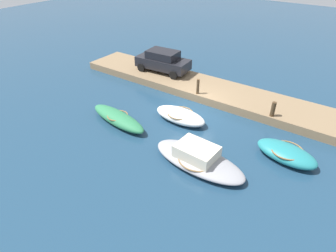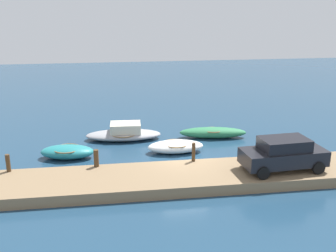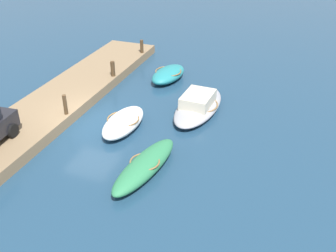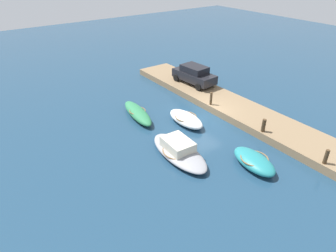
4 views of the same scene
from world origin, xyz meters
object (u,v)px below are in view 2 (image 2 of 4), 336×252
Objects in this scene: parked_car at (283,154)px; mooring_post_west at (8,163)px; rowboat_white at (176,146)px; rowboat_teal at (67,152)px; rowboat_green at (213,133)px; motorboat_grey at (124,133)px; mooring_post_mid_west at (96,158)px; mooring_post_mid_east at (194,152)px.

mooring_post_west is at bearing 168.39° from parked_car.
mooring_post_west is (-9.07, -2.92, 0.63)m from rowboat_white.
rowboat_teal is 3.64× the size of mooring_post_west.
rowboat_teal is 0.97× the size of rowboat_white.
rowboat_green is 1.40× the size of rowboat_teal.
motorboat_grey is at bearing -177.13° from rowboat_green.
mooring_post_west is at bearing 180.00° from mooring_post_mid_west.
rowboat_white is at bearing -41.87° from motorboat_grey.
mooring_post_mid_east is (3.48, -5.89, 0.66)m from motorboat_grey.
rowboat_white is at bearing 17.86° from mooring_post_west.
rowboat_green is 9.33m from mooring_post_mid_west.
rowboat_teal is (-9.39, -2.41, 0.03)m from rowboat_green.
parked_car is (11.18, -4.75, 1.03)m from rowboat_teal.
motorboat_grey is at bearing 135.95° from rowboat_white.
rowboat_green is 7.45m from parked_car.
parked_car is at bearing -23.14° from mooring_post_mid_east.
parked_car is at bearing -42.04° from motorboat_grey.
mooring_post_mid_east is (5.16, 0.00, 0.06)m from mooring_post_mid_west.
mooring_post_west is (-12.02, -5.33, 0.64)m from rowboat_green.
mooring_post_mid_east is (9.55, 0.00, 0.07)m from mooring_post_west.
parked_car is at bearing -44.34° from rowboat_white.
rowboat_white is (6.44, -0.00, -0.01)m from rowboat_teal.
rowboat_green is at bearing 39.90° from rowboat_white.
rowboat_white is 0.78× the size of parked_car.
motorboat_grey is 1.49× the size of rowboat_white.
mooring_post_mid_east reaches higher than rowboat_white.
mooring_post_west reaches higher than rowboat_teal.
mooring_post_mid_west reaches higher than mooring_post_west.
parked_car is at bearing -7.51° from mooring_post_west.
mooring_post_mid_west is 9.61m from parked_car.
mooring_post_mid_west reaches higher than motorboat_grey.
rowboat_white is (3.00, -2.97, -0.04)m from motorboat_grey.
parked_car is (13.81, -1.82, 0.41)m from mooring_post_west.
mooring_post_mid_west is at bearing -50.69° from rowboat_teal.
mooring_post_mid_east is (-2.46, -5.33, 0.71)m from rowboat_green.
mooring_post_mid_east is 4.64m from parked_car.
motorboat_grey is (3.44, 2.96, 0.02)m from rowboat_teal.
parked_car is at bearing -14.70° from rowboat_teal.
motorboat_grey is 8.48m from mooring_post_west.
mooring_post_west is (-2.63, -2.93, 0.62)m from rowboat_teal.
mooring_post_mid_east is at bearing -79.93° from rowboat_white.
rowboat_green is 0.91× the size of motorboat_grey.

